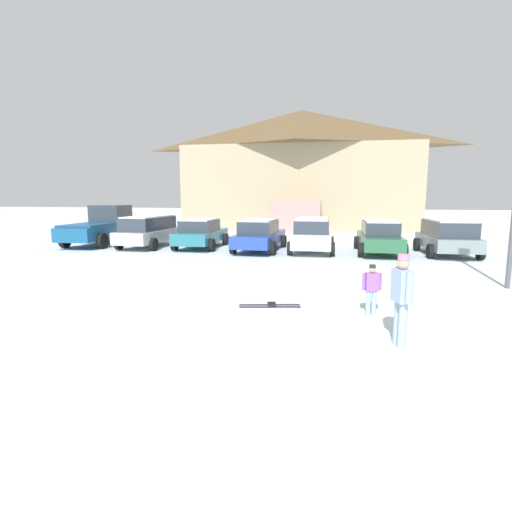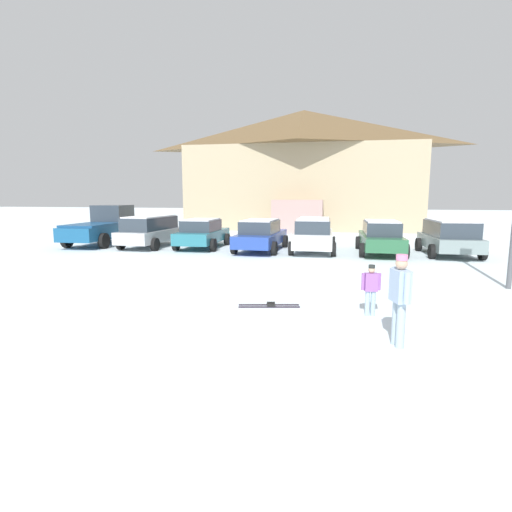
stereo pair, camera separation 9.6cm
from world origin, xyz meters
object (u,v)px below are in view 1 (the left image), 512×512
parked_white_suv (312,234)px  parked_blue_hatchback (260,235)px  skier_adult_in_blue_parka (402,295)px  parked_green_coupe (379,237)px  pickup_truck (103,226)px  ski_lodge (301,169)px  parked_silver_wagon (149,230)px  skier_child_in_purple_jacket (372,287)px  pair_of_skis (270,305)px  parked_grey_wagon (447,236)px  parked_teal_hatchback (201,233)px

parked_white_suv → parked_blue_hatchback: bearing=-178.5°
parked_blue_hatchback → skier_adult_in_blue_parka: (5.03, -11.83, 0.15)m
parked_green_coupe → pickup_truck: 14.82m
pickup_truck → skier_adult_in_blue_parka: bearing=-41.9°
ski_lodge → parked_silver_wagon: (-6.42, -14.42, -3.96)m
parked_white_suv → skier_adult_in_blue_parka: size_ratio=2.57×
parked_white_suv → parked_green_coupe: size_ratio=0.90×
parked_silver_wagon → parked_blue_hatchback: (5.96, -0.15, -0.10)m
skier_child_in_purple_jacket → pair_of_skis: skier_child_in_purple_jacket is taller
parked_blue_hatchback → parked_grey_wagon: parked_grey_wagon is taller
parked_blue_hatchback → skier_child_in_purple_jacket: size_ratio=4.10×
parked_teal_hatchback → pair_of_skis: parked_teal_hatchback is taller
parked_blue_hatchback → pair_of_skis: parked_blue_hatchback is taller
parked_blue_hatchback → pair_of_skis: bearing=-76.8°
skier_child_in_purple_jacket → parked_grey_wagon: bearing=68.9°
parked_blue_hatchback → parked_white_suv: bearing=1.5°
pair_of_skis → ski_lodge: bearing=94.3°
parked_silver_wagon → parked_green_coupe: parked_silver_wagon is taller
parked_grey_wagon → parked_silver_wagon: bearing=-179.3°
ski_lodge → skier_child_in_purple_jacket: 25.30m
parked_green_coupe → skier_child_in_purple_jacket: bearing=-95.6°
parked_blue_hatchback → pair_of_skis: size_ratio=3.15×
parked_silver_wagon → parked_teal_hatchback: (2.77, 0.25, -0.11)m
parked_grey_wagon → skier_adult_in_blue_parka: skier_adult_in_blue_parka is taller
parked_teal_hatchback → parked_grey_wagon: 11.83m
parked_blue_hatchback → skier_child_in_purple_jacket: bearing=-65.1°
ski_lodge → pair_of_skis: (1.84, -24.34, -4.83)m
skier_adult_in_blue_parka → skier_child_in_purple_jacket: size_ratio=1.43×
parked_blue_hatchback → parked_grey_wagon: bearing=2.2°
parked_blue_hatchback → parked_green_coupe: bearing=2.8°
ski_lodge → parked_grey_wagon: ski_lodge is taller
parked_blue_hatchback → skier_adult_in_blue_parka: size_ratio=2.86×
ski_lodge → parked_teal_hatchback: size_ratio=4.41×
parked_white_suv → skier_adult_in_blue_parka: skier_adult_in_blue_parka is taller
parked_silver_wagon → parked_teal_hatchback: 2.79m
parked_silver_wagon → pickup_truck: (-3.18, 0.75, 0.10)m
parked_green_coupe → pickup_truck: pickup_truck is taller
parked_silver_wagon → parked_teal_hatchback: parked_silver_wagon is taller
skier_adult_in_blue_parka → skier_child_in_purple_jacket: (-0.38, 1.80, -0.28)m
parked_blue_hatchback → skier_child_in_purple_jacket: 11.05m
parked_silver_wagon → parked_white_suv: (8.52, -0.08, -0.01)m
pair_of_skis → parked_blue_hatchback: bearing=103.2°
parked_blue_hatchback → parked_white_suv: 2.56m
ski_lodge → parked_grey_wagon: 16.89m
parked_teal_hatchback → parked_grey_wagon: bearing=-0.3°
ski_lodge → parked_teal_hatchback: 15.19m
ski_lodge → skier_adult_in_blue_parka: (4.58, -26.39, -3.90)m
parked_grey_wagon → skier_child_in_purple_jacket: 11.11m
parked_white_suv → parked_silver_wagon: bearing=179.5°
parked_silver_wagon → parked_green_coupe: 11.63m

